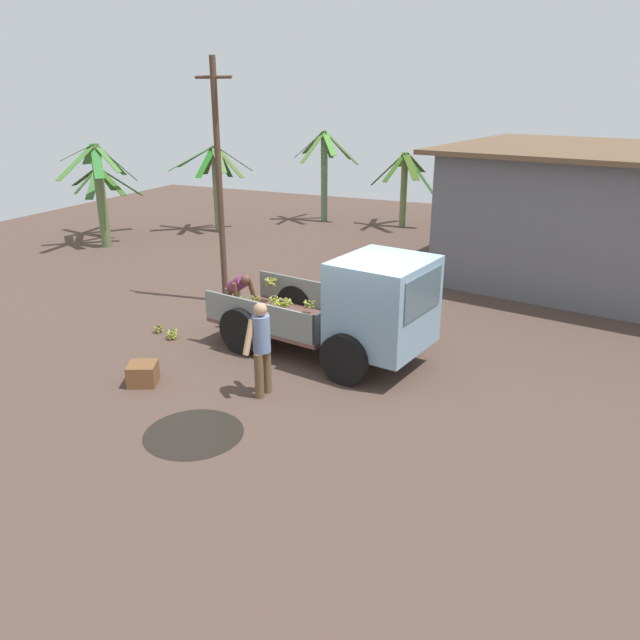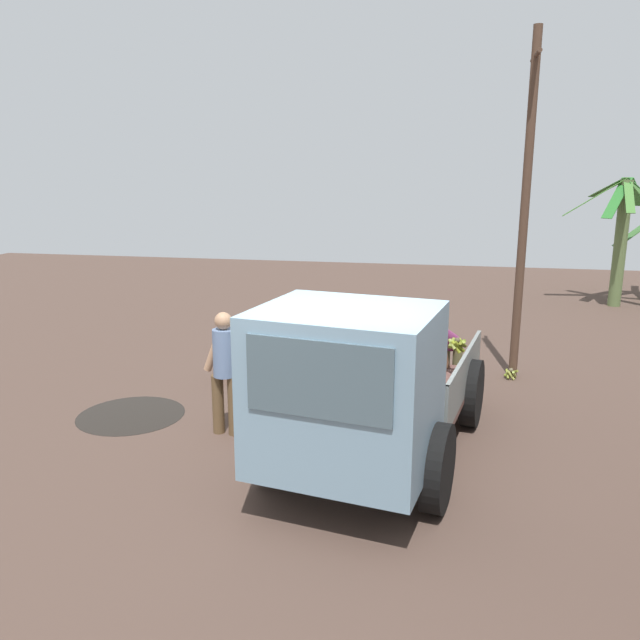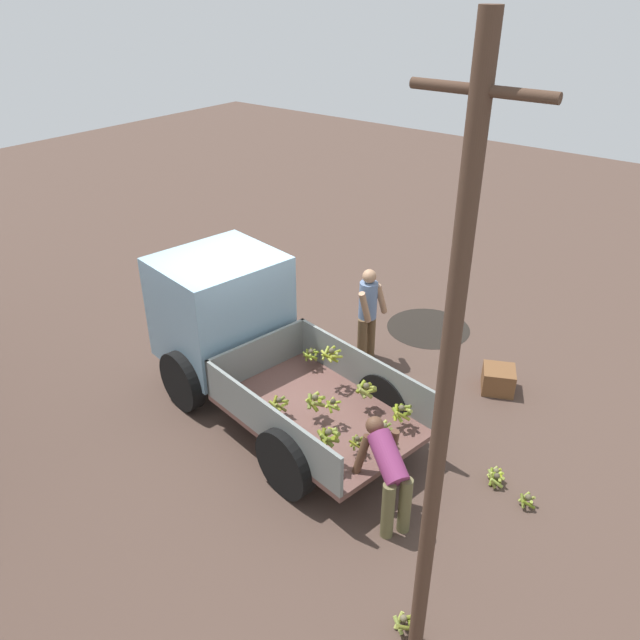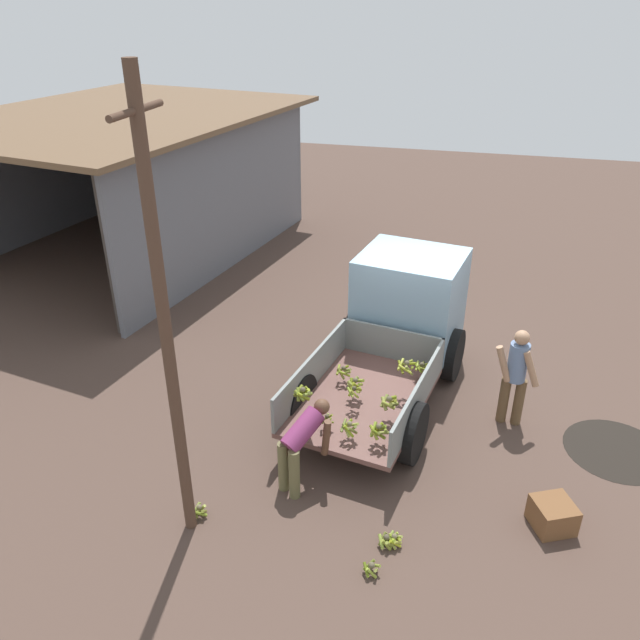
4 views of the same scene
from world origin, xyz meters
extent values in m
plane|color=#4C3930|center=(0.00, 0.00, 0.00)|extent=(36.00, 36.00, 0.00)
cylinder|color=black|center=(-1.55, -3.30, 0.00)|extent=(1.54, 1.54, 0.01)
cube|color=brown|center=(-1.95, 0.54, 0.51)|extent=(2.97, 2.23, 0.08)
cube|color=gray|center=(-1.80, 1.40, 0.84)|extent=(2.68, 0.51, 0.58)
cube|color=gray|center=(-2.10, -0.32, 0.84)|extent=(2.68, 0.51, 0.58)
cube|color=gray|center=(-0.64, 0.31, 0.84)|extent=(0.35, 1.77, 0.58)
cube|color=#789AB0|center=(0.27, 0.16, 1.29)|extent=(1.83, 1.99, 1.65)
cube|color=#4C606B|center=(1.04, 0.02, 1.63)|extent=(0.27, 1.39, 0.73)
cylinder|color=black|center=(0.20, 1.11, 0.47)|extent=(0.96, 0.38, 0.94)
cylinder|color=black|center=(-0.12, -0.72, 0.47)|extent=(0.96, 0.38, 0.94)
cylinder|color=black|center=(-2.19, 1.52, 0.47)|extent=(0.96, 0.38, 0.94)
cylinder|color=black|center=(-2.51, -0.31, 0.47)|extent=(0.96, 0.38, 0.94)
sphere|color=#4C4431|center=(-2.84, 0.91, 0.79)|extent=(0.06, 0.06, 0.06)
cylinder|color=olive|center=(-2.83, 0.86, 0.72)|extent=(0.14, 0.07, 0.15)
cylinder|color=olive|center=(-2.79, 0.90, 0.72)|extent=(0.04, 0.15, 0.14)
cylinder|color=#8FA241|center=(-2.81, 0.94, 0.71)|extent=(0.11, 0.11, 0.16)
cylinder|color=olive|center=(-2.86, 0.98, 0.75)|extent=(0.17, 0.07, 0.09)
cylinder|color=olive|center=(-2.89, 0.91, 0.72)|extent=(0.05, 0.14, 0.15)
cylinder|color=olive|center=(-2.88, 0.86, 0.73)|extent=(0.14, 0.12, 0.13)
sphere|color=#4D4532|center=(-1.18, -0.26, 0.83)|extent=(0.08, 0.08, 0.08)
cylinder|color=olive|center=(-1.12, -0.23, 0.77)|extent=(0.12, 0.16, 0.14)
cylinder|color=#94A537|center=(-1.17, -0.18, 0.79)|extent=(0.19, 0.04, 0.10)
cylinder|color=olive|center=(-1.23, -0.21, 0.79)|extent=(0.16, 0.15, 0.10)
cylinder|color=olive|center=(-1.23, -0.25, 0.75)|extent=(0.07, 0.15, 0.17)
cylinder|color=olive|center=(-1.24, -0.30, 0.78)|extent=(0.13, 0.17, 0.12)
cylinder|color=olive|center=(-1.18, -0.34, 0.79)|extent=(0.18, 0.04, 0.11)
cylinder|color=olive|center=(-1.13, -0.31, 0.77)|extent=(0.15, 0.14, 0.14)
cylinder|color=olive|center=(-1.10, -0.28, 0.78)|extent=(0.07, 0.19, 0.11)
sphere|color=#4E4733|center=(-2.70, 1.30, 1.07)|extent=(0.08, 0.08, 0.08)
cylinder|color=olive|center=(-2.72, 1.37, 1.00)|extent=(0.19, 0.11, 0.17)
cylinder|color=olive|center=(-2.77, 1.33, 1.01)|extent=(0.12, 0.20, 0.15)
cylinder|color=#95A924|center=(-2.77, 1.28, 1.01)|extent=(0.12, 0.20, 0.16)
cylinder|color=olive|center=(-2.72, 1.22, 1.03)|extent=(0.21, 0.11, 0.13)
cylinder|color=olive|center=(-2.66, 1.23, 1.02)|extent=(0.20, 0.14, 0.15)
cylinder|color=#96A427|center=(-2.64, 1.28, 0.99)|extent=(0.10, 0.17, 0.19)
cylinder|color=olive|center=(-2.64, 1.33, 1.00)|extent=(0.13, 0.18, 0.18)
cylinder|color=olive|center=(-2.66, 1.38, 1.02)|extent=(0.21, 0.13, 0.13)
sphere|color=#3F3929|center=(-2.26, 0.63, 0.93)|extent=(0.07, 0.07, 0.07)
cylinder|color=#A8B23C|center=(-2.31, 0.62, 0.86)|extent=(0.08, 0.15, 0.15)
cylinder|color=#8FA72D|center=(-2.26, 0.57, 0.87)|extent=(0.16, 0.04, 0.13)
cylinder|color=#A2AB37|center=(-2.20, 0.62, 0.87)|extent=(0.07, 0.17, 0.13)
cylinder|color=#99AC2A|center=(-2.24, 0.68, 0.86)|extent=(0.15, 0.09, 0.15)
cylinder|color=olive|center=(-2.31, 0.68, 0.88)|extent=(0.15, 0.14, 0.11)
sphere|color=brown|center=(-3.00, 0.13, 0.87)|extent=(0.08, 0.08, 0.08)
cylinder|color=olive|center=(-2.94, 0.11, 0.78)|extent=(0.09, 0.18, 0.20)
cylinder|color=#9BB125|center=(-2.94, 0.16, 0.78)|extent=(0.13, 0.19, 0.19)
cylinder|color=#97B135|center=(-2.98, 0.21, 0.79)|extent=(0.21, 0.08, 0.17)
cylinder|color=#969F2D|center=(-3.06, 0.19, 0.80)|extent=(0.18, 0.17, 0.16)
cylinder|color=olive|center=(-3.08, 0.12, 0.80)|extent=(0.07, 0.21, 0.16)
cylinder|color=olive|center=(-3.05, 0.06, 0.81)|extent=(0.21, 0.15, 0.14)
cylinder|color=olive|center=(-2.98, 0.04, 0.81)|extent=(0.22, 0.10, 0.13)
sphere|color=#4E4633|center=(-1.60, 0.94, 0.83)|extent=(0.07, 0.07, 0.07)
cylinder|color=olive|center=(-1.67, 0.91, 0.77)|extent=(0.11, 0.20, 0.13)
cylinder|color=olive|center=(-1.61, 0.86, 0.77)|extent=(0.20, 0.07, 0.14)
cylinder|color=olive|center=(-1.54, 0.89, 0.76)|extent=(0.16, 0.16, 0.15)
cylinder|color=olive|center=(-1.52, 0.97, 0.77)|extent=(0.10, 0.19, 0.14)
cylinder|color=olive|center=(-1.60, 1.03, 0.78)|extent=(0.20, 0.04, 0.11)
cylinder|color=olive|center=(-1.65, 0.97, 0.75)|extent=(0.11, 0.16, 0.18)
sphere|color=brown|center=(-3.00, 0.54, 0.83)|extent=(0.08, 0.08, 0.08)
cylinder|color=olive|center=(-2.99, 0.63, 0.78)|extent=(0.21, 0.06, 0.12)
cylinder|color=#97A546|center=(-3.05, 0.58, 0.75)|extent=(0.13, 0.16, 0.19)
cylinder|color=#92AD23|center=(-3.05, 0.54, 0.75)|extent=(0.05, 0.16, 0.19)
cylinder|color=olive|center=(-3.04, 0.49, 0.75)|extent=(0.17, 0.14, 0.18)
cylinder|color=olive|center=(-2.97, 0.48, 0.75)|extent=(0.18, 0.11, 0.18)
cylinder|color=#A7AF4B|center=(-2.92, 0.51, 0.77)|extent=(0.12, 0.20, 0.15)
cylinder|color=olive|center=(-2.94, 0.60, 0.77)|extent=(0.16, 0.17, 0.15)
sphere|color=brown|center=(-1.71, -0.07, 1.15)|extent=(0.08, 0.08, 0.08)
cylinder|color=olive|center=(-1.62, -0.04, 1.09)|extent=(0.10, 0.23, 0.14)
cylinder|color=#9EA338|center=(-1.69, 0.03, 1.10)|extent=(0.23, 0.09, 0.12)
cylinder|color=olive|center=(-1.75, 0.02, 1.09)|extent=(0.22, 0.14, 0.14)
cylinder|color=#A9B130|center=(-1.80, -0.05, 1.09)|extent=(0.08, 0.23, 0.13)
cylinder|color=olive|center=(-1.75, -0.11, 1.05)|extent=(0.15, 0.14, 0.21)
cylinder|color=olive|center=(-1.70, -0.15, 1.07)|extent=(0.21, 0.06, 0.17)
cylinder|color=olive|center=(-1.62, -0.11, 1.09)|extent=(0.13, 0.22, 0.13)
sphere|color=brown|center=(-2.41, 0.08, 0.93)|extent=(0.09, 0.09, 0.09)
cylinder|color=olive|center=(-2.32, 0.09, 0.89)|extent=(0.07, 0.21, 0.13)
cylinder|color=olive|center=(-2.38, 0.16, 0.87)|extent=(0.21, 0.12, 0.15)
cylinder|color=#9A9E46|center=(-2.45, 0.15, 0.87)|extent=(0.20, 0.14, 0.16)
cylinder|color=olive|center=(-2.50, 0.08, 0.89)|extent=(0.05, 0.21, 0.13)
cylinder|color=olive|center=(-2.44, 0.01, 0.88)|extent=(0.21, 0.13, 0.14)
cylinder|color=olive|center=(-2.37, 0.04, 0.85)|extent=(0.16, 0.16, 0.19)
sphere|color=brown|center=(-1.99, 0.67, 0.89)|extent=(0.08, 0.08, 0.08)
cylinder|color=olive|center=(-2.00, 0.73, 0.81)|extent=(0.18, 0.08, 0.19)
cylinder|color=olive|center=(-2.07, 0.70, 0.83)|extent=(0.12, 0.21, 0.15)
cylinder|color=olive|center=(-2.04, 0.63, 0.81)|extent=(0.14, 0.17, 0.19)
cylinder|color=olive|center=(-2.00, 0.59, 0.83)|extent=(0.20, 0.06, 0.15)
cylinder|color=olive|center=(-1.92, 0.63, 0.84)|extent=(0.13, 0.21, 0.13)
cylinder|color=olive|center=(-1.93, 0.71, 0.83)|extent=(0.16, 0.19, 0.16)
cylinder|color=#4D3528|center=(-4.54, 2.30, 2.82)|extent=(0.14, 0.14, 5.65)
cylinder|color=#4D3528|center=(-4.54, 2.30, 5.20)|extent=(0.93, 0.07, 0.07)
cylinder|color=brown|center=(-1.23, -1.82, 0.41)|extent=(0.17, 0.17, 0.81)
cylinder|color=brown|center=(-1.21, -1.59, 0.41)|extent=(0.17, 0.17, 0.81)
cylinder|color=#647CA3|center=(-1.22, -1.71, 1.13)|extent=(0.33, 0.33, 0.64)
sphere|color=tan|center=(-1.23, -1.71, 1.56)|extent=(0.23, 0.23, 0.23)
cylinder|color=tan|center=(-1.35, -1.90, 1.12)|extent=(0.13, 0.32, 0.60)
cylinder|color=tan|center=(-1.30, -1.50, 1.11)|extent=(0.13, 0.30, 0.60)
cylinder|color=brown|center=(-3.58, 1.34, 0.39)|extent=(0.21, 0.21, 0.78)
cylinder|color=brown|center=(-3.70, 1.15, 0.39)|extent=(0.21, 0.21, 0.78)
cylinder|color=#823061|center=(-3.41, 1.10, 0.93)|extent=(0.73, 0.59, 0.54)
sphere|color=brown|center=(-3.09, 0.92, 1.12)|extent=(0.22, 0.22, 0.22)
cylinder|color=brown|center=(-3.05, 1.12, 0.77)|extent=(0.21, 0.27, 0.58)
cylinder|color=brown|center=(-3.28, 0.81, 0.76)|extent=(0.17, 0.19, 0.59)
sphere|color=brown|center=(-4.22, -0.30, 0.15)|extent=(0.07, 0.07, 0.07)
cylinder|color=#9BA62C|center=(-4.19, -0.36, 0.09)|extent=(0.15, 0.10, 0.15)
cylinder|color=#9BA648|center=(-4.16, -0.33, 0.10)|extent=(0.10, 0.16, 0.13)
cylinder|color=#8EA331|center=(-4.17, -0.28, 0.09)|extent=(0.09, 0.15, 0.15)
cylinder|color=#92A748|center=(-4.19, -0.25, 0.10)|extent=(0.16, 0.11, 0.13)
cylinder|color=#A5AD47|center=(-4.23, -0.26, 0.08)|extent=(0.14, 0.07, 0.16)
cylinder|color=#919D3B|center=(-4.26, -0.28, 0.08)|extent=(0.09, 0.14, 0.16)
cylinder|color=#A2AF23|center=(-4.27, -0.33, 0.09)|extent=(0.09, 0.16, 0.14)
cylinder|color=#9EA539|center=(-4.24, -0.36, 0.09)|extent=(0.15, 0.10, 0.15)
sphere|color=brown|center=(-4.72, -0.11, 0.15)|extent=(0.08, 0.08, 0.08)
cylinder|color=#94A937|center=(-4.77, -0.12, 0.08)|extent=(0.06, 0.14, 0.16)
cylinder|color=olive|center=(-4.72, -0.17, 0.09)|extent=(0.15, 0.04, 0.15)
cylinder|color=olive|center=(-4.66, -0.14, 0.10)|extent=(0.12, 0.16, 0.13)
cylinder|color=olive|center=(-4.67, -0.07, 0.10)|extent=(0.13, 0.15, 0.13)
cylinder|color=#60731A|center=(-4.75, -0.05, 0.10)|extent=(0.16, 0.12, 0.12)
sphere|color=#4C4431|center=(-4.26, -0.21, 0.17)|extent=(0.08, 0.08, 0.08)
cylinder|color=olive|center=(-4.21, -0.21, 0.09)|extent=(0.05, 0.14, 0.17)
cylinder|color=olive|center=(-4.24, -0.16, 0.10)|extent=(0.16, 0.11, 0.16)
cylinder|color=#95AC3F|center=(-4.29, -0.15, 0.11)|extent=(0.17, 0.12, 0.14)
cylinder|color=olive|center=(-4.31, -0.22, 0.09)|extent=(0.07, 0.15, 0.17)
cylinder|color=#98A53E|center=(-4.29, -0.26, 0.09)|extent=(0.15, 0.12, 0.16)
cylinder|color=#95B02B|center=(-4.22, -0.27, 0.11)|extent=(0.17, 0.13, 0.13)
sphere|color=brown|center=(-4.37, 2.25, 0.16)|extent=(0.07, 0.07, 0.07)
cylinder|color=#A8B24D|center=(-4.32, 2.25, 0.08)|extent=(0.05, 0.15, 0.17)
cylinder|color=#9CB04C|center=(-4.34, 2.31, 0.10)|extent=(0.17, 0.10, 0.15)
cylinder|color=olive|center=(-4.42, 2.30, 0.11)|extent=(0.15, 0.16, 0.11)
cylinder|color=olive|center=(-4.42, 2.21, 0.10)|extent=(0.14, 0.16, 0.14)
cylinder|color=olive|center=(-4.36, 2.20, 0.09)|extent=(0.16, 0.07, 0.15)
cube|color=brown|center=(-3.38, -2.23, 0.19)|extent=(0.65, 0.65, 0.39)
camera|label=1|loc=(3.67, -10.10, 4.99)|focal=35.00mm
camera|label=2|loc=(6.22, 1.11, 3.42)|focal=35.00mm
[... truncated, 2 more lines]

